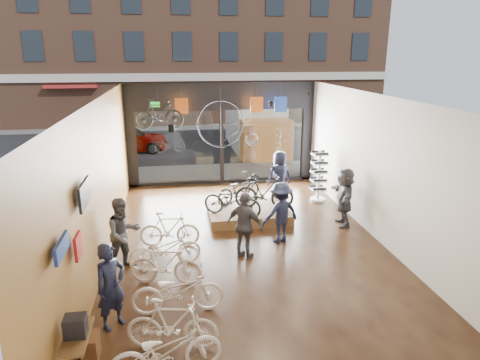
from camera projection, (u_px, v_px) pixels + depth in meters
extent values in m
cube|color=black|center=(249.00, 250.00, 10.90)|extent=(7.00, 12.00, 0.04)
cube|color=black|center=(250.00, 98.00, 9.81)|extent=(7.00, 12.00, 0.04)
cube|color=#9D6733|center=(99.00, 185.00, 9.83)|extent=(0.04, 12.00, 3.80)
cube|color=beige|center=(386.00, 172.00, 10.88)|extent=(0.04, 12.00, 3.80)
cube|color=beige|center=(346.00, 332.00, 4.66)|extent=(7.00, 0.04, 3.80)
cube|color=#198C26|center=(155.00, 104.00, 15.24)|extent=(0.35, 0.06, 0.18)
cube|color=black|center=(205.00, 138.00, 25.10)|extent=(30.00, 18.00, 0.02)
cube|color=slate|center=(219.00, 172.00, 17.70)|extent=(30.00, 2.40, 0.12)
cube|color=slate|center=(200.00, 126.00, 28.87)|extent=(30.00, 2.00, 0.12)
cube|color=brown|center=(195.00, 20.00, 29.25)|extent=(26.00, 5.00, 14.00)
imported|color=gray|center=(126.00, 138.00, 21.44)|extent=(4.17, 1.68, 1.42)
imported|color=beige|center=(166.00, 351.00, 6.50)|extent=(1.84, 0.92, 0.93)
imported|color=beige|center=(172.00, 324.00, 7.12)|extent=(1.62, 0.74, 0.94)
imported|color=beige|center=(178.00, 291.00, 8.14)|extent=(1.76, 0.62, 0.93)
imported|color=beige|center=(165.00, 264.00, 9.16)|extent=(1.62, 0.80, 0.94)
imported|color=beige|center=(165.00, 249.00, 9.92)|extent=(1.77, 0.89, 0.89)
imported|color=beige|center=(169.00, 229.00, 10.98)|extent=(1.57, 0.56, 0.93)
cube|color=#52331C|center=(248.00, 213.00, 12.96)|extent=(2.40, 1.80, 0.30)
imported|color=black|center=(232.00, 200.00, 12.24)|extent=(1.81, 1.36, 0.91)
imported|color=black|center=(264.00, 192.00, 12.76)|extent=(1.83, 0.81, 1.06)
imported|color=black|center=(239.00, 189.00, 13.33)|extent=(1.74, 1.41, 0.89)
imported|color=#161C33|center=(111.00, 286.00, 7.63)|extent=(0.70, 0.69, 1.63)
imported|color=#3F3F44|center=(123.00, 234.00, 9.70)|extent=(1.06, 1.00, 1.73)
imported|color=#3F3F44|center=(245.00, 226.00, 10.24)|extent=(1.02, 0.93, 1.67)
imported|color=#161C33|center=(280.00, 213.00, 11.13)|extent=(1.20, 0.92, 1.64)
imported|color=#161C33|center=(280.00, 177.00, 14.22)|extent=(0.96, 0.76, 1.73)
imported|color=#3F3F44|center=(344.00, 197.00, 12.25)|extent=(0.74, 1.64, 1.71)
imported|color=black|center=(159.00, 114.00, 13.71)|extent=(1.60, 0.53, 0.95)
cube|color=#CC5919|center=(182.00, 106.00, 14.73)|extent=(0.45, 0.03, 0.55)
cube|color=#CC5919|center=(257.00, 105.00, 15.12)|extent=(0.45, 0.03, 0.55)
cube|color=#1E3F99|center=(281.00, 104.00, 15.25)|extent=(0.45, 0.03, 0.55)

